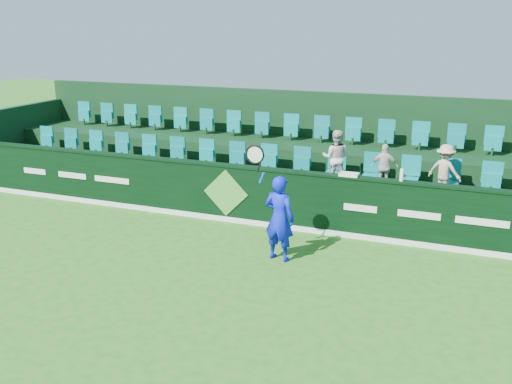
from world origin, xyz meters
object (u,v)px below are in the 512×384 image
at_px(tennis_player, 279,217).
at_px(towel, 349,174).
at_px(spectator_left, 336,158).
at_px(spectator_right, 445,170).
at_px(drinks_bottle, 402,175).
at_px(spectator_middle, 384,167).

xyz_separation_m(tennis_player, towel, (0.96, 1.73, 0.52)).
xyz_separation_m(spectator_left, spectator_right, (2.42, 0.00, -0.08)).
bearing_deg(spectator_right, tennis_player, 66.11).
distance_m(tennis_player, spectator_left, 2.94).
bearing_deg(tennis_player, drinks_bottle, 40.32).
height_order(spectator_left, towel, spectator_left).
distance_m(tennis_player, towel, 2.04).
relative_size(spectator_right, drinks_bottle, 4.53).
relative_size(spectator_right, towel, 2.88).
bearing_deg(tennis_player, towel, 61.06).
bearing_deg(drinks_bottle, spectator_right, 55.30).
height_order(spectator_left, spectator_right, spectator_left).
bearing_deg(spectator_left, tennis_player, 74.90).
relative_size(tennis_player, spectator_right, 2.04).
bearing_deg(spectator_right, spectator_left, 20.75).
bearing_deg(tennis_player, spectator_middle, 61.89).
height_order(spectator_middle, drinks_bottle, spectator_middle).
relative_size(towel, drinks_bottle, 1.57).
bearing_deg(drinks_bottle, towel, 180.00).
relative_size(tennis_player, spectator_left, 1.79).
bearing_deg(towel, spectator_right, 31.09).
bearing_deg(tennis_player, spectator_right, 45.36).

